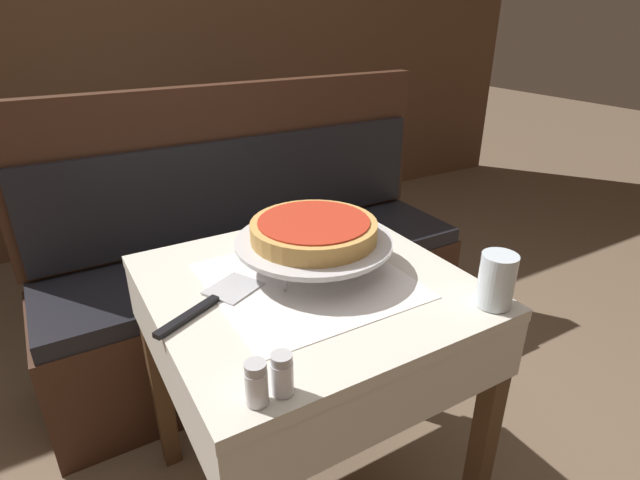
{
  "coord_description": "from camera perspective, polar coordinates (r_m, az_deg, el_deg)",
  "views": [
    {
      "loc": [
        -0.5,
        -0.92,
        1.33
      ],
      "look_at": [
        0.05,
        0.02,
        0.82
      ],
      "focal_mm": 28.0,
      "sensor_mm": 36.0,
      "label": 1
    }
  ],
  "objects": [
    {
      "name": "deep_dish_pizza",
      "position": [
        1.21,
        -0.72,
        1.19
      ],
      "size": [
        0.31,
        0.31,
        0.05
      ],
      "color": "tan",
      "rests_on": "pizza_pan_stand"
    },
    {
      "name": "back_wall_panel",
      "position": [
        3.15,
        -22.78,
        21.01
      ],
      "size": [
        6.0,
        0.04,
        2.4
      ],
      "primitive_type": "cube",
      "color": "brown",
      "rests_on": "ground_plane"
    },
    {
      "name": "dining_table_rear",
      "position": [
        2.65,
        -19.17,
        8.2
      ],
      "size": [
        0.83,
        0.83,
        0.73
      ],
      "color": "#1E6B33",
      "rests_on": "ground_plane"
    },
    {
      "name": "dining_table_front",
      "position": [
        1.26,
        -1.41,
        -8.93
      ],
      "size": [
        0.72,
        0.72,
        0.73
      ],
      "color": "beige",
      "rests_on": "ground_plane"
    },
    {
      "name": "pizza_pan_stand",
      "position": [
        1.23,
        -0.71,
        -0.29
      ],
      "size": [
        0.39,
        0.39,
        0.08
      ],
      "color": "#ADADB2",
      "rests_on": "dining_table_front"
    },
    {
      "name": "water_glass_near",
      "position": [
        1.15,
        19.53,
        -4.34
      ],
      "size": [
        0.08,
        0.08,
        0.12
      ],
      "color": "silver",
      "rests_on": "dining_table_front"
    },
    {
      "name": "condiment_caddy",
      "position": [
        2.5,
        -20.68,
        10.75
      ],
      "size": [
        0.12,
        0.12,
        0.17
      ],
      "color": "black",
      "rests_on": "dining_table_rear"
    },
    {
      "name": "pizza_server",
      "position": [
        1.14,
        -12.17,
        -6.81
      ],
      "size": [
        0.28,
        0.18,
        0.01
      ],
      "color": "#BCBCC1",
      "rests_on": "dining_table_front"
    },
    {
      "name": "pepper_shaker",
      "position": [
        0.87,
        -4.35,
        -15.01
      ],
      "size": [
        0.04,
        0.04,
        0.08
      ],
      "color": "silver",
      "rests_on": "dining_table_front"
    },
    {
      "name": "salt_shaker",
      "position": [
        0.85,
        -7.29,
        -15.92
      ],
      "size": [
        0.04,
        0.04,
        0.08
      ],
      "color": "silver",
      "rests_on": "dining_table_front"
    },
    {
      "name": "booth_bench",
      "position": [
        2.02,
        -6.8,
        -4.89
      ],
      "size": [
        1.63,
        0.48,
        1.08
      ],
      "color": "#3D2316",
      "rests_on": "ground_plane"
    }
  ]
}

